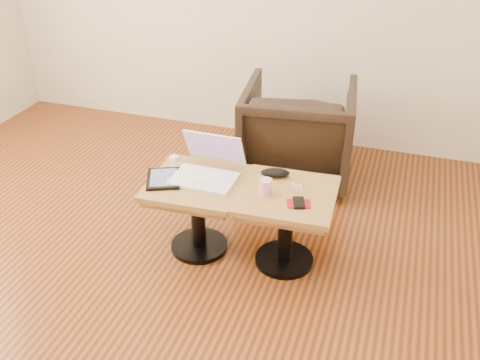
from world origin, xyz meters
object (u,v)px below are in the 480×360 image
(side_table_left, at_px, (197,198))
(armchair, at_px, (298,132))
(side_table_right, at_px, (287,211))
(striped_cup, at_px, (266,187))
(laptop, at_px, (207,169))

(side_table_left, height_order, armchair, armchair)
(side_table_left, bearing_deg, side_table_right, 1.23)
(side_table_right, bearing_deg, striped_cup, -157.14)
(armchair, bearing_deg, laptop, 65.44)
(striped_cup, bearing_deg, side_table_right, 25.50)
(striped_cup, relative_size, armchair, 0.12)
(side_table_left, relative_size, side_table_right, 1.00)
(side_table_right, distance_m, laptop, 0.49)
(side_table_left, height_order, laptop, laptop)
(laptop, bearing_deg, armchair, 73.46)
(side_table_right, xyz_separation_m, laptop, (-0.47, 0.03, 0.16))
(armchair, bearing_deg, side_table_right, 92.51)
(side_table_left, bearing_deg, armchair, 68.85)
(striped_cup, bearing_deg, laptop, 166.97)
(side_table_left, xyz_separation_m, side_table_right, (0.51, 0.03, 0.00))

